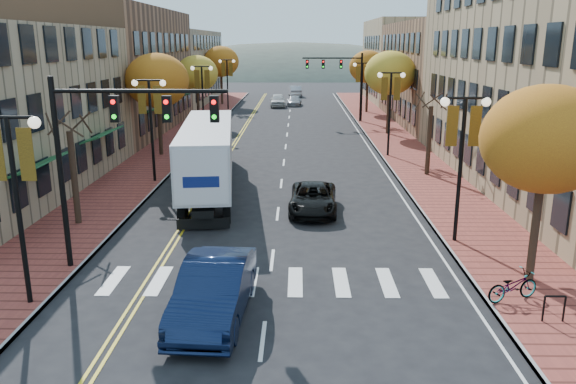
{
  "coord_description": "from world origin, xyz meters",
  "views": [
    {
      "loc": [
        0.96,
        -16.11,
        8.13
      ],
      "look_at": [
        0.57,
        5.92,
        2.2
      ],
      "focal_mm": 35.0,
      "sensor_mm": 36.0,
      "label": 1
    }
  ],
  "objects_px": {
    "navy_sedan": "(214,290)",
    "bicycle": "(513,286)",
    "black_suv": "(313,198)",
    "semi_truck": "(209,150)"
  },
  "relations": [
    {
      "from": "navy_sedan",
      "to": "black_suv",
      "type": "bearing_deg",
      "value": 76.6
    },
    {
      "from": "semi_truck",
      "to": "navy_sedan",
      "type": "xyz_separation_m",
      "value": [
        2.46,
        -15.2,
        -1.37
      ]
    },
    {
      "from": "semi_truck",
      "to": "navy_sedan",
      "type": "relative_size",
      "value": 2.89
    },
    {
      "from": "semi_truck",
      "to": "bicycle",
      "type": "distance_m",
      "value": 18.54
    },
    {
      "from": "navy_sedan",
      "to": "bicycle",
      "type": "xyz_separation_m",
      "value": [
        9.34,
        1.0,
        -0.26
      ]
    },
    {
      "from": "semi_truck",
      "to": "navy_sedan",
      "type": "distance_m",
      "value": 15.46
    },
    {
      "from": "black_suv",
      "to": "bicycle",
      "type": "height_order",
      "value": "black_suv"
    },
    {
      "from": "navy_sedan",
      "to": "black_suv",
      "type": "distance_m",
      "value": 11.49
    },
    {
      "from": "navy_sedan",
      "to": "bicycle",
      "type": "relative_size",
      "value": 2.92
    },
    {
      "from": "bicycle",
      "to": "black_suv",
      "type": "bearing_deg",
      "value": 10.12
    }
  ]
}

